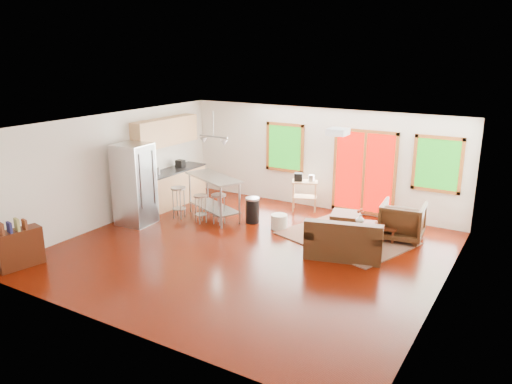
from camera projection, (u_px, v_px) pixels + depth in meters
The scene contains 29 objects.
floor at pixel (249, 252), 10.27m from camera, with size 7.50×7.00×0.02m, color #380900.
ceiling at pixel (248, 125), 9.54m from camera, with size 7.50×7.00×0.02m, color white.
back_wall at pixel (320, 159), 12.80m from camera, with size 7.50×0.02×2.60m, color white.
left_wall at pixel (113, 168), 11.76m from camera, with size 0.02×7.00×2.60m, color white.
right_wall at pixel (446, 223), 8.05m from camera, with size 0.02×7.00×2.60m, color white.
front_wall at pixel (117, 249), 7.01m from camera, with size 7.50×0.02×2.60m, color white.
window_left at pixel (285, 148), 13.20m from camera, with size 1.10×0.05×1.30m.
french_doors at pixel (364, 172), 12.22m from camera, with size 1.60×0.05×2.10m.
window_right at pixel (437, 164), 11.27m from camera, with size 1.10×0.05×1.30m.
rug at pixel (346, 238), 10.95m from camera, with size 2.59×1.99×0.03m, color #53643F.
loveseat at pixel (344, 241), 9.95m from camera, with size 1.67×1.21×0.80m.
coffee_table at pixel (375, 226), 10.81m from camera, with size 1.00×0.75×0.36m.
armchair at pixel (403, 219), 10.81m from camera, with size 0.89×0.84×0.92m, color black.
ottoman at pixel (346, 222), 11.33m from camera, with size 0.66×0.66×0.44m, color black.
pouf at pixel (279, 222), 11.53m from camera, with size 0.38×0.38×0.33m, color beige.
vase at pixel (360, 218), 10.70m from camera, with size 0.21×0.21×0.32m.
book at pixel (376, 218), 10.63m from camera, with size 0.21×0.03×0.28m, color brown.
cabinets at pixel (170, 171), 13.13m from camera, with size 0.64×2.24×2.30m.
refrigerator at pixel (135, 184), 11.68m from camera, with size 0.83×0.80×1.92m.
island at pixel (214, 190), 12.11m from camera, with size 1.78×1.28×1.05m.
cup at pixel (224, 181), 11.78m from camera, with size 0.11×0.09×0.11m, color white.
bar_stool_a at pixel (178, 195), 12.16m from camera, with size 0.43×0.43×0.78m.
bar_stool_b at pixel (201, 202), 11.83m from camera, with size 0.42×0.42×0.69m.
bar_stool_c at pixel (219, 202), 11.75m from camera, with size 0.36×0.36×0.73m.
trash_can at pixel (253, 210), 11.90m from camera, with size 0.38×0.38×0.62m.
kitchen_cart at pixel (304, 185), 12.69m from camera, with size 0.76×0.64×0.99m.
bookshelf at pixel (19, 248), 9.45m from camera, with size 0.49×0.88×0.98m.
ceiling_flush at pixel (338, 132), 9.27m from camera, with size 0.35×0.35×0.12m, color white.
pendant_light at pixel (214, 141), 11.91m from camera, with size 0.80×0.18×0.79m.
Camera 1 is at (5.02, -8.10, 4.01)m, focal length 35.00 mm.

